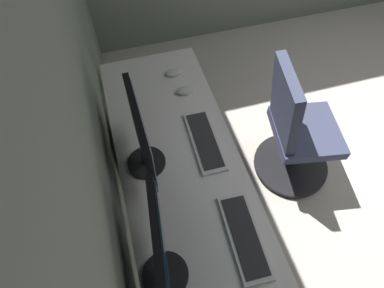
{
  "coord_description": "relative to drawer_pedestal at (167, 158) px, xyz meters",
  "views": [
    {
      "loc": [
        -0.68,
        2.25,
        2.18
      ],
      "look_at": [
        0.14,
        2.01,
        0.95
      ],
      "focal_mm": 30.19,
      "sensor_mm": 36.0,
      "label": 1
    }
  ],
  "objects": [
    {
      "name": "mouse_main",
      "position": [
        0.19,
        -0.19,
        0.4
      ],
      "size": [
        0.06,
        0.1,
        0.03
      ],
      "primitive_type": "ellipsoid",
      "color": "silver",
      "rests_on": "desk"
    },
    {
      "name": "monitor_secondary",
      "position": [
        -0.81,
        0.18,
        0.62
      ],
      "size": [
        0.53,
        0.2,
        0.41
      ],
      "color": "black",
      "rests_on": "desk"
    },
    {
      "name": "desk",
      "position": [
        -0.34,
        -0.03,
        0.31
      ],
      "size": [
        1.86,
        0.64,
        0.73
      ],
      "color": "white",
      "rests_on": "ground"
    },
    {
      "name": "office_chair",
      "position": [
        -0.11,
        -0.86,
        0.11
      ],
      "size": [
        0.56,
        0.59,
        0.97
      ],
      "color": "#383D56",
      "rests_on": "ground"
    },
    {
      "name": "drawer_pedestal",
      "position": [
        0.0,
        0.0,
        0.0
      ],
      "size": [
        0.4,
        0.51,
        0.69
      ],
      "color": "white",
      "rests_on": "ground"
    },
    {
      "name": "wall_back",
      "position": [
        -0.48,
        0.36,
        0.95
      ],
      "size": [
        4.84,
        0.1,
        2.6
      ],
      "primitive_type": "cube",
      "color": "slate",
      "rests_on": "ground"
    },
    {
      "name": "keyboard_spare",
      "position": [
        -0.75,
        -0.2,
        0.39
      ],
      "size": [
        0.43,
        0.16,
        0.02
      ],
      "color": "silver",
      "rests_on": "desk"
    },
    {
      "name": "mouse_spare",
      "position": [
        0.36,
        -0.16,
        0.4
      ],
      "size": [
        0.06,
        0.1,
        0.03
      ],
      "primitive_type": "ellipsoid",
      "color": "silver",
      "rests_on": "desk"
    },
    {
      "name": "keyboard_main",
      "position": [
        -0.19,
        -0.19,
        0.39
      ],
      "size": [
        0.42,
        0.15,
        0.02
      ],
      "color": "silver",
      "rests_on": "desk"
    },
    {
      "name": "monitor_primary",
      "position": [
        -0.24,
        0.14,
        0.62
      ],
      "size": [
        0.48,
        0.2,
        0.42
      ],
      "color": "black",
      "rests_on": "desk"
    }
  ]
}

